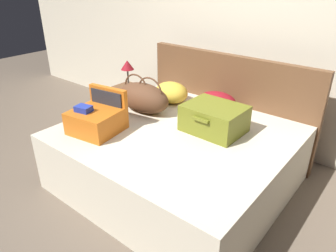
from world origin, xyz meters
name	(u,v)px	position (x,y,z in m)	size (l,w,h in m)	color
ground_plane	(148,204)	(0.00, 0.00, 0.00)	(12.00, 12.00, 0.00)	#6B5B4C
back_wall	(250,26)	(0.00, 1.65, 1.30)	(8.00, 0.10, 2.60)	beige
bed	(177,158)	(0.00, 0.40, 0.28)	(1.89, 1.71, 0.55)	beige
headboard	(227,104)	(0.00, 1.30, 0.53)	(1.92, 0.08, 1.06)	brown
hard_case_large	(214,118)	(0.24, 0.61, 0.67)	(0.51, 0.43, 0.24)	olive
hard_case_medium	(97,118)	(-0.55, -0.03, 0.67)	(0.45, 0.46, 0.35)	#D16619
duffel_bag	(143,97)	(-0.53, 0.53, 0.70)	(0.60, 0.32, 0.37)	brown
pillow_near_headboard	(171,92)	(-0.47, 0.91, 0.66)	(0.37, 0.31, 0.22)	gold
pillow_center_head	(217,101)	(0.01, 1.04, 0.64)	(0.39, 0.25, 0.18)	maroon
nightstand	(130,107)	(-1.22, 1.01, 0.26)	(0.44, 0.40, 0.51)	brown
table_lamp	(127,67)	(-1.22, 1.01, 0.78)	(0.16, 0.16, 0.35)	#3F3833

